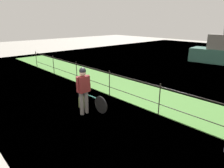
{
  "coord_description": "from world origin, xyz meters",
  "views": [
    {
      "loc": [
        4.88,
        -3.53,
        3.16
      ],
      "look_at": [
        -0.36,
        1.3,
        0.9
      ],
      "focal_mm": 32.1,
      "sensor_mm": 36.0,
      "label": 1
    }
  ],
  "objects_px": {
    "terrier_dog": "(85,81)",
    "moored_boat_near": "(221,53)",
    "wooden_crate": "(84,87)",
    "backpack_on_paving": "(83,102)",
    "bicycle_main": "(91,100)",
    "cyclist_person": "(83,87)"
  },
  "relations": [
    {
      "from": "terrier_dog",
      "to": "backpack_on_paving",
      "type": "bearing_deg",
      "value": -77.39
    },
    {
      "from": "wooden_crate",
      "to": "backpack_on_paving",
      "type": "distance_m",
      "value": 0.6
    },
    {
      "from": "bicycle_main",
      "to": "terrier_dog",
      "type": "distance_m",
      "value": 0.75
    },
    {
      "from": "wooden_crate",
      "to": "terrier_dog",
      "type": "bearing_deg",
      "value": 0.87
    },
    {
      "from": "terrier_dog",
      "to": "backpack_on_paving",
      "type": "height_order",
      "value": "terrier_dog"
    },
    {
      "from": "bicycle_main",
      "to": "terrier_dog",
      "type": "height_order",
      "value": "terrier_dog"
    },
    {
      "from": "bicycle_main",
      "to": "wooden_crate",
      "type": "height_order",
      "value": "wooden_crate"
    },
    {
      "from": "wooden_crate",
      "to": "backpack_on_paving",
      "type": "relative_size",
      "value": 0.98
    },
    {
      "from": "wooden_crate",
      "to": "cyclist_person",
      "type": "bearing_deg",
      "value": -37.78
    },
    {
      "from": "terrier_dog",
      "to": "backpack_on_paving",
      "type": "relative_size",
      "value": 0.79
    },
    {
      "from": "terrier_dog",
      "to": "cyclist_person",
      "type": "bearing_deg",
      "value": -39.05
    },
    {
      "from": "bicycle_main",
      "to": "wooden_crate",
      "type": "xyz_separation_m",
      "value": [
        -0.39,
        -0.01,
        0.44
      ]
    },
    {
      "from": "bicycle_main",
      "to": "moored_boat_near",
      "type": "height_order",
      "value": "moored_boat_near"
    },
    {
      "from": "backpack_on_paving",
      "to": "bicycle_main",
      "type": "bearing_deg",
      "value": 102.99
    },
    {
      "from": "bicycle_main",
      "to": "terrier_dog",
      "type": "relative_size",
      "value": 5.37
    },
    {
      "from": "terrier_dog",
      "to": "moored_boat_near",
      "type": "distance_m",
      "value": 12.5
    },
    {
      "from": "backpack_on_paving",
      "to": "moored_boat_near",
      "type": "bearing_deg",
      "value": 166.55
    },
    {
      "from": "bicycle_main",
      "to": "backpack_on_paving",
      "type": "distance_m",
      "value": 0.39
    },
    {
      "from": "cyclist_person",
      "to": "backpack_on_paving",
      "type": "height_order",
      "value": "cyclist_person"
    },
    {
      "from": "terrier_dog",
      "to": "backpack_on_paving",
      "type": "xyz_separation_m",
      "value": [
        0.03,
        -0.15,
        -0.79
      ]
    },
    {
      "from": "wooden_crate",
      "to": "cyclist_person",
      "type": "distance_m",
      "value": 0.76
    },
    {
      "from": "terrier_dog",
      "to": "moored_boat_near",
      "type": "bearing_deg",
      "value": 88.47
    }
  ]
}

